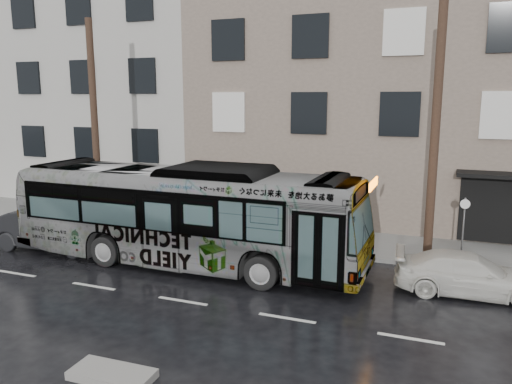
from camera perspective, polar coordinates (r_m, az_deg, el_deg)
ground at (r=17.15m, az=-4.19°, el=-9.27°), size 120.00×120.00×0.00m
sidewalk at (r=21.44m, az=1.44°, el=-4.92°), size 90.00×3.60×0.15m
building_taupe at (r=27.31m, az=17.33°, el=9.50°), size 20.00×12.00×11.00m
building_grey at (r=38.13m, az=-20.29°, el=13.31°), size 26.00×15.00×16.00m
utility_pole_front at (r=17.88m, az=19.78°, el=6.23°), size 0.30×0.30×9.00m
utility_pole_rear at (r=23.00m, az=-17.95°, el=7.20°), size 0.30×0.30×9.00m
sign_post at (r=18.40m, az=22.56°, el=-4.29°), size 0.06×0.06×2.40m
bus at (r=17.79m, az=-8.06°, el=-2.60°), size 12.89×3.14×3.58m
white_sedan at (r=16.52m, az=23.09°, el=-8.64°), size 4.43×2.07×1.25m
dark_sedan at (r=21.06m, az=-22.17°, el=-3.90°), size 5.14×2.16×1.65m
slush_pile at (r=11.65m, az=-16.11°, el=-19.40°), size 1.82×0.85×0.18m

